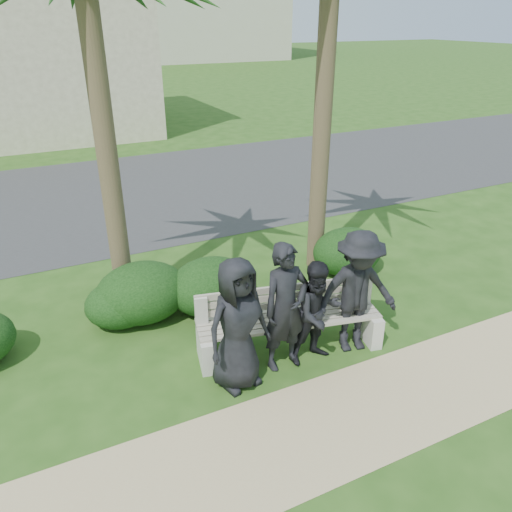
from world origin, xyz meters
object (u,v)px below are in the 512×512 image
object	(u,v)px
man_a	(237,325)
man_c	(318,313)
park_bench	(289,325)
man_b	(286,307)
man_d	(357,293)

from	to	relation	value
man_a	man_c	distance (m)	1.22
park_bench	man_b	bearing A→B (deg)	-116.58
man_c	man_d	xyz separation A→B (m)	(0.64, -0.01, 0.17)
park_bench	man_c	size ratio (longest dim) A/B	1.82
man_a	man_c	bearing A→B (deg)	-11.58
man_c	man_d	world-z (taller)	man_d
man_a	man_b	world-z (taller)	man_b
man_a	man_d	distance (m)	1.85
man_a	man_d	bearing A→B (deg)	-11.81
man_c	man_a	bearing A→B (deg)	176.66
park_bench	man_d	bearing A→B (deg)	-10.83
man_a	man_c	world-z (taller)	man_a
park_bench	man_b	xyz separation A→B (m)	(-0.23, -0.28, 0.51)
man_b	man_c	bearing A→B (deg)	-13.88
man_b	man_c	distance (m)	0.50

